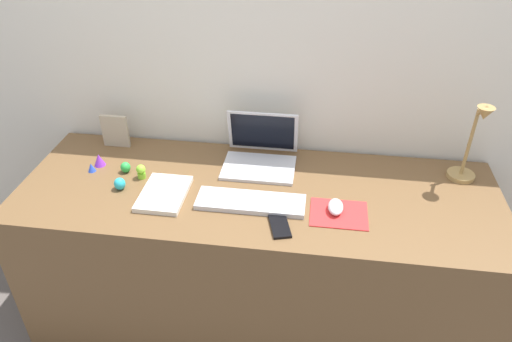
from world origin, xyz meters
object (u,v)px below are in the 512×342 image
Objects in this scene: desk_lamp at (472,146)px; toy_figurine_lime at (141,171)px; keyboard at (251,202)px; cell_phone at (280,226)px; mouse at (336,207)px; laptop at (261,151)px; picture_frame at (115,131)px; notebook_pad at (164,194)px; toy_figurine_green at (126,167)px; toy_figurine_cyan at (120,184)px; toy_figurine_blue at (91,167)px; toy_figurine_purple at (99,160)px.

toy_figurine_lime is (-1.29, -0.16, -0.13)m from desk_lamp.
keyboard is 3.20× the size of cell_phone.
desk_lamp reaches higher than mouse.
picture_frame is at bearing 175.80° from laptop.
desk_lamp is 1.20m from notebook_pad.
notebook_pad is 0.47m from picture_frame.
desk_lamp is at bearing 5.24° from toy_figurine_green.
toy_figurine_cyan reaches higher than mouse.
keyboard is 0.75m from picture_frame.
toy_figurine_green is at bearing -174.76° from desk_lamp.
toy_figurine_green is at bearing 157.82° from toy_figurine_lime.
toy_figurine_green reaches higher than toy_figurine_blue.
cell_phone is at bearing -17.13° from toy_figurine_blue.
keyboard is 6.79× the size of toy_figurine_lime.
toy_figurine_blue is (-1.51, -0.14, -0.15)m from desk_lamp.
mouse is 1.01m from toy_figurine_purple.
keyboard is 8.28× the size of toy_figurine_cyan.
desk_lamp is at bearing 28.14° from mouse.
laptop reaches higher than toy_figurine_green.
toy_figurine_green is (-1.37, -0.13, -0.14)m from desk_lamp.
cell_phone is (0.12, -0.42, -0.05)m from laptop.
desk_lamp is 7.81× the size of toy_figurine_green.
cell_phone is 0.66m from toy_figurine_cyan.
toy_figurine_purple is at bearing -170.08° from laptop.
notebook_pad is 0.25m from toy_figurine_green.
picture_frame is at bearing 152.32° from keyboard.
cell_phone is 2.59× the size of toy_figurine_cyan.
desk_lamp is (0.83, -0.03, 0.11)m from laptop.
toy_figurine_green is (-0.02, 0.12, -0.00)m from toy_figurine_cyan.
mouse is at bearing -19.48° from picture_frame.
mouse is 0.75× the size of cell_phone.
toy_figurine_cyan reaches higher than toy_figurine_blue.
mouse is 0.59m from desk_lamp.
toy_figurine_green is at bearing 146.23° from notebook_pad.
cell_phone is at bearing -21.58° from toy_figurine_green.
keyboard is 0.48m from toy_figurine_lime.
notebook_pad is 3.98× the size of toy_figurine_lime.
keyboard is 0.53m from toy_figurine_cyan.
keyboard is at bearing -89.57° from laptop.
notebook_pad is (-0.46, 0.12, 0.01)m from cell_phone.
toy_figurine_lime is at bearing -50.07° from picture_frame.
desk_lamp is at bearing -1.86° from laptop.
laptop reaches higher than picture_frame.
keyboard is at bearing -13.70° from toy_figurine_lime.
toy_figurine_cyan is at bearing -45.73° from toy_figurine_purple.
toy_figurine_cyan is (0.15, -0.15, -0.00)m from toy_figurine_purple.
toy_figurine_purple is (-0.80, 0.30, 0.02)m from cell_phone.
keyboard is at bearing -2.93° from toy_figurine_cyan.
notebook_pad is 1.60× the size of picture_frame.
laptop is at bearing 13.64° from toy_figurine_blue.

